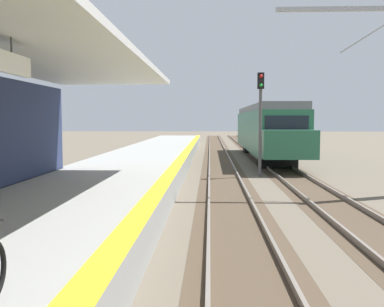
% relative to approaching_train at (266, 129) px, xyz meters
% --- Properties ---
extents(station_platform, '(5.00, 80.00, 0.91)m').
position_rel_approaching_train_xyz_m(station_platform, '(-7.80, -17.47, -1.73)').
color(station_platform, '#999993').
rests_on(station_platform, ground).
extents(track_pair_nearest_platform, '(2.34, 120.00, 0.16)m').
position_rel_approaching_train_xyz_m(track_pair_nearest_platform, '(-3.40, -13.47, -2.13)').
color(track_pair_nearest_platform, '#4C3D2D').
rests_on(track_pair_nearest_platform, ground).
extents(track_pair_middle, '(2.34, 120.00, 0.16)m').
position_rel_approaching_train_xyz_m(track_pair_middle, '(-0.00, -13.47, -2.13)').
color(track_pair_middle, '#4C3D2D').
rests_on(track_pair_middle, ground).
extents(approaching_train, '(2.93, 19.60, 4.76)m').
position_rel_approaching_train_xyz_m(approaching_train, '(0.00, 0.00, 0.00)').
color(approaching_train, '#286647').
rests_on(approaching_train, ground).
extents(rail_signal_post, '(0.32, 0.34, 5.20)m').
position_rel_approaching_train_xyz_m(rail_signal_post, '(-1.58, -10.13, 1.02)').
color(rail_signal_post, '#4C4C4C').
rests_on(rail_signal_post, ground).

